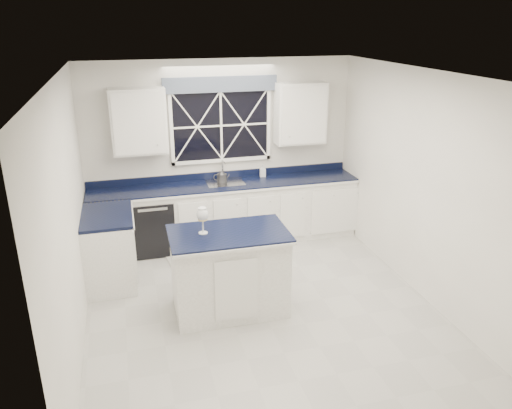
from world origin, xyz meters
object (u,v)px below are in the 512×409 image
object	(u,v)px
faucet	(223,169)
wine_glass	(203,216)
dishwasher	(153,224)
kettle	(222,177)
soap_bottle	(263,171)
island	(229,271)

from	to	relation	value
faucet	wine_glass	size ratio (longest dim) A/B	1.00
dishwasher	wine_glass	size ratio (longest dim) A/B	2.71
faucet	kettle	bearing A→B (deg)	-112.30
dishwasher	wine_glass	world-z (taller)	wine_glass
faucet	kettle	world-z (taller)	faucet
kettle	soap_bottle	distance (m)	0.67
dishwasher	faucet	xyz separation A→B (m)	(1.10, 0.19, 0.69)
wine_glass	kettle	bearing A→B (deg)	72.72
wine_glass	soap_bottle	size ratio (longest dim) A/B	1.58
kettle	wine_glass	world-z (taller)	wine_glass
dishwasher	island	distance (m)	2.01
island	soap_bottle	world-z (taller)	soap_bottle
soap_bottle	faucet	bearing A→B (deg)	179.38
dishwasher	faucet	bearing A→B (deg)	10.02
island	wine_glass	distance (m)	0.76
dishwasher	kettle	size ratio (longest dim) A/B	3.45
dishwasher	kettle	bearing A→B (deg)	5.02
island	kettle	world-z (taller)	kettle
dishwasher	island	size ratio (longest dim) A/B	0.61
kettle	wine_glass	size ratio (longest dim) A/B	0.78
kettle	soap_bottle	bearing A→B (deg)	24.01
soap_bottle	kettle	bearing A→B (deg)	-171.83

